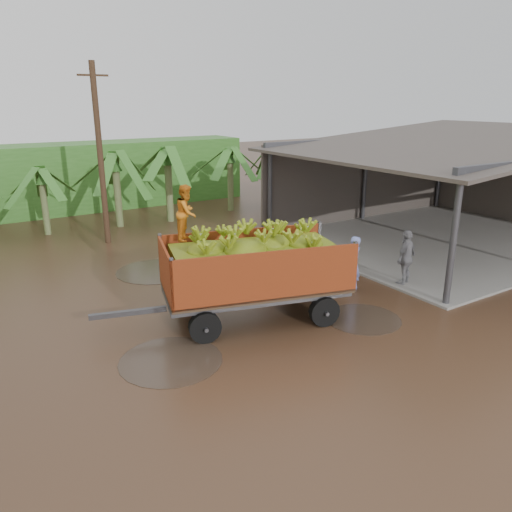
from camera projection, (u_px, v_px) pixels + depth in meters
The scene contains 7 objects.
ground at pixel (230, 302), 15.15m from camera, with size 100.00×100.00×0.00m, color black.
packing_shed at pixel (442, 179), 21.85m from camera, with size 12.78×10.80×4.76m.
hedge_north at pixel (47, 179), 26.44m from camera, with size 22.00×3.00×3.60m, color #2D661E.
banana_trailer at pixel (254, 268), 13.60m from camera, with size 6.96×3.61×3.77m.
man_blue at pixel (353, 264), 15.82m from camera, with size 0.65×0.43×1.79m, color #6977C1.
man_grey at pixel (406, 258), 16.21m from camera, with size 1.10×0.46×1.89m, color gray.
utility_pole at pixel (100, 155), 20.26m from camera, with size 1.20×0.24×7.31m.
Camera 1 is at (-6.87, -12.25, 5.90)m, focal length 35.00 mm.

